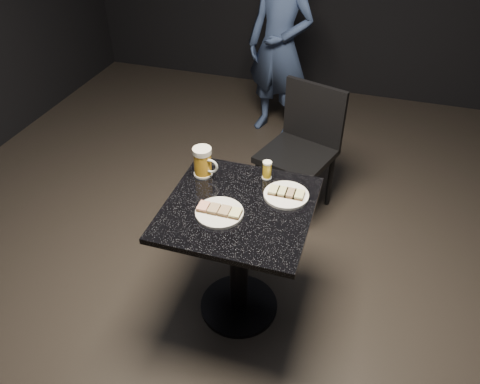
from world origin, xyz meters
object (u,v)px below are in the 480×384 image
(beer_mug, at_px, (203,162))
(beer_tumbler, at_px, (267,170))
(plate_small, at_px, (286,195))
(patron, at_px, (280,46))
(chair, at_px, (303,144))
(plate_large, at_px, (219,213))
(table, at_px, (239,243))

(beer_mug, bearing_deg, beer_tumbler, 12.35)
(plate_small, bearing_deg, patron, 104.58)
(beer_mug, height_order, chair, beer_mug)
(plate_large, height_order, table, plate_large)
(plate_large, bearing_deg, patron, 96.01)
(plate_small, distance_m, beer_tumbler, 0.18)
(plate_small, relative_size, beer_mug, 1.40)
(plate_large, distance_m, patron, 2.12)
(patron, relative_size, beer_tumbler, 15.92)
(plate_large, height_order, chair, chair)
(plate_small, distance_m, chair, 0.94)
(chair, bearing_deg, plate_large, -99.59)
(table, bearing_deg, patron, 98.17)
(beer_tumbler, relative_size, chair, 0.11)
(plate_large, xyz_separation_m, beer_mug, (-0.18, 0.27, 0.07))
(beer_mug, xyz_separation_m, chair, (0.37, 0.85, -0.33))
(beer_mug, bearing_deg, patron, 91.19)
(plate_large, relative_size, beer_tumbler, 2.32)
(patron, height_order, beer_tumbler, patron)
(table, xyz_separation_m, beer_tumbler, (0.07, 0.26, 0.29))
(beer_mug, relative_size, beer_tumbler, 1.61)
(plate_large, bearing_deg, table, 49.69)
(plate_large, height_order, beer_tumbler, beer_tumbler)
(plate_small, bearing_deg, plate_large, -140.17)
(plate_large, relative_size, chair, 0.26)
(beer_mug, bearing_deg, plate_large, -56.18)
(table, distance_m, beer_tumbler, 0.40)
(beer_tumbler, height_order, chair, chair)
(patron, distance_m, beer_tumbler, 1.80)
(table, bearing_deg, beer_tumbler, 75.41)
(plate_small, xyz_separation_m, patron, (-0.49, 1.88, 0.02))
(table, height_order, chair, chair)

